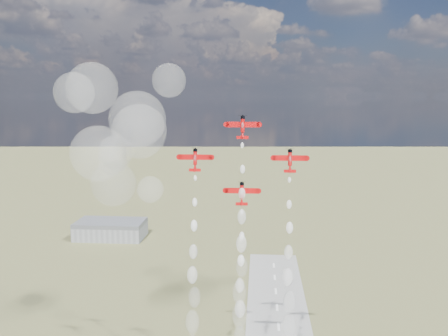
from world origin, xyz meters
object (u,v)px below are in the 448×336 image
plane_left (195,159)px  plane_right (290,160)px  plane_lead (243,127)px  plane_slot (242,193)px  hangar (111,229)px

plane_left → plane_right: same height
plane_lead → plane_left: size_ratio=1.00×
plane_right → plane_lead: bearing=172.8°
plane_lead → plane_slot: plane_lead is taller
plane_slot → plane_left: bearing=172.8°
plane_left → plane_slot: size_ratio=1.00×
plane_left → plane_slot: plane_left is taller
hangar → plane_slot: 221.19m
hangar → plane_lead: (104.76, -179.11, 88.15)m
plane_right → plane_slot: size_ratio=1.00×
plane_right → plane_slot: 19.02m
plane_lead → hangar: bearing=120.3°
hangar → plane_left: bearing=-63.8°
plane_right → hangar: bearing=123.6°
hangar → plane_slot: size_ratio=4.58×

